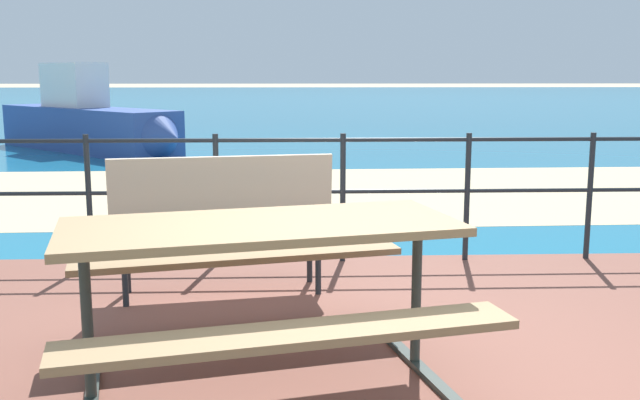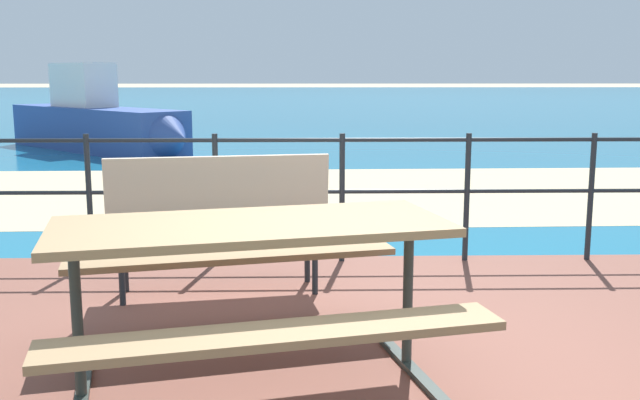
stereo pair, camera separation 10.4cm
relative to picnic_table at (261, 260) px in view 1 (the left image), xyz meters
name	(u,v)px [view 1 (the left image)]	position (x,y,z in m)	size (l,w,h in m)	color
sea_water	(297,101)	(0.55, 39.83, -0.66)	(90.00, 90.00, 0.01)	#196B8E
beach_strip	(322,192)	(0.55, 5.99, -0.66)	(54.00, 4.53, 0.01)	tan
picnic_table	(261,260)	(0.00, 0.00, 0.00)	(2.11, 1.90, 0.79)	#8C704C
park_bench	(222,213)	(-0.31, 1.37, -0.04)	(1.47, 0.65, 0.95)	#BCAD93
railing_fence	(343,183)	(0.55, 2.29, 0.02)	(5.94, 0.04, 1.01)	#1E2328
boat_near	(88,123)	(-3.88, 11.28, -0.09)	(4.58, 4.59, 1.74)	#2D478C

